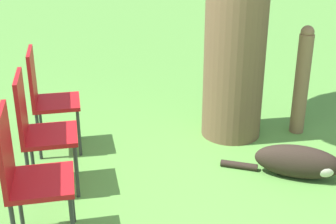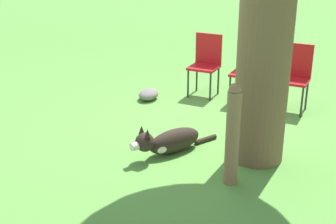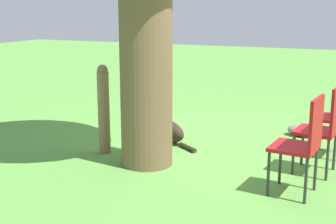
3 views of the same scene
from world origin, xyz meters
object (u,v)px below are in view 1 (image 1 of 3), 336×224
at_px(fence_post, 302,80).
at_px(red_chair_2, 46,94).
at_px(dog, 309,162).
at_px(red_chair_0, 26,171).
at_px(red_chair_1, 38,125).

xyz_separation_m(fence_post, red_chair_2, (-2.46, 0.39, 0.00)).
xyz_separation_m(dog, red_chair_2, (-2.03, 1.25, 0.41)).
bearing_deg(dog, red_chair_0, -141.01).
distance_m(dog, fence_post, 1.04).
relative_size(red_chair_1, red_chair_2, 1.00).
xyz_separation_m(fence_post, red_chair_1, (-2.59, -0.31, 0.00)).
xyz_separation_m(dog, red_chair_0, (-2.27, -0.16, 0.41)).
relative_size(red_chair_0, red_chair_1, 1.00).
bearing_deg(dog, fence_post, 97.96).
bearing_deg(fence_post, red_chair_0, -159.48).
bearing_deg(red_chair_1, dog, -7.80).
xyz_separation_m(fence_post, red_chair_0, (-2.71, -1.01, 0.00)).
relative_size(dog, fence_post, 0.97).
bearing_deg(fence_post, red_chair_2, 170.91).
relative_size(fence_post, red_chair_2, 1.13).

